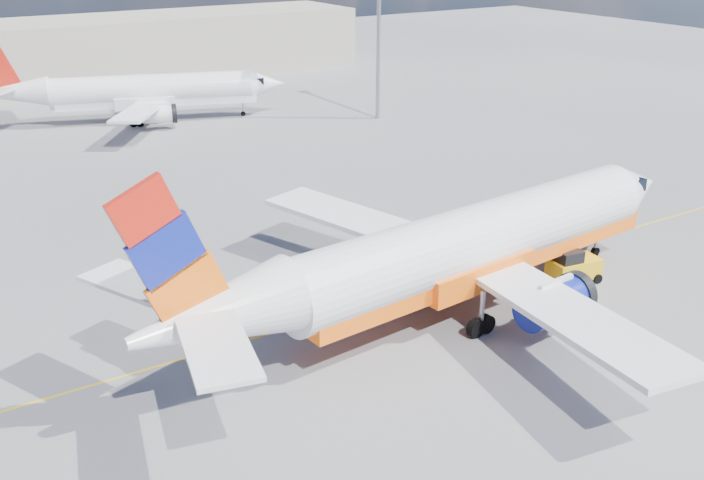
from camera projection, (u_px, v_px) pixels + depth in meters
ground at (408, 325)px, 40.69m from camera, size 240.00×240.00×0.00m
taxi_line at (376, 303)px, 43.04m from camera, size 70.00×0.15×0.01m
terminal_main at (96, 51)px, 100.37m from camera, size 70.00×14.00×8.00m
main_jet at (462, 248)px, 40.85m from camera, size 36.09×28.44×10.95m
second_jet at (143, 92)px, 80.83m from camera, size 30.62×23.24×9.30m
gse_tug at (573, 266)px, 45.18m from camera, size 3.13×2.17×2.10m
floodlight_mast at (379, 4)px, 78.82m from camera, size 1.43×1.43×19.57m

